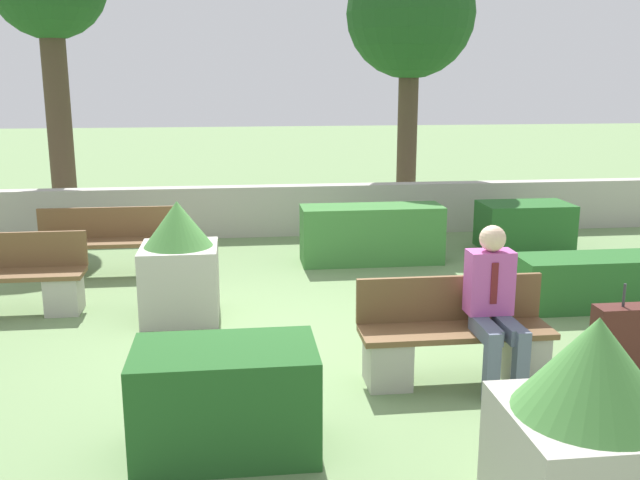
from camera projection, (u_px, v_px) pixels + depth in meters
ground_plane at (284, 341)px, 7.02m from camera, size 60.00×60.00×0.00m
perimeter_wall at (263, 211)px, 11.58m from camera, size 14.48×0.30×0.81m
bench_front at (455, 343)px, 6.08m from camera, size 1.64×0.48×0.87m
bench_right_side at (108, 250)px, 9.28m from camera, size 1.81×0.49×0.87m
person_seated_man at (494, 299)px, 5.89m from camera, size 0.38×0.63×1.36m
hedge_block_near_right at (226, 400)px, 4.91m from camera, size 1.26×0.74×0.76m
hedge_block_mid_left at (524, 226)px, 10.70m from camera, size 1.32×0.79×0.70m
hedge_block_mid_right at (612, 281)px, 8.04m from camera, size 2.18×0.63×0.58m
hedge_block_far_left at (372, 234)px, 9.90m from camera, size 1.96×0.62×0.80m
planter_corner_left at (589, 431)px, 3.96m from camera, size 0.92×0.92×1.30m
planter_corner_right at (179, 263)px, 7.57m from camera, size 0.81×0.81×1.28m
suitcase at (619, 343)px, 6.08m from camera, size 0.45×0.21×0.86m
tree_center_left at (410, 17)px, 12.43m from camera, size 2.26×2.26×4.75m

